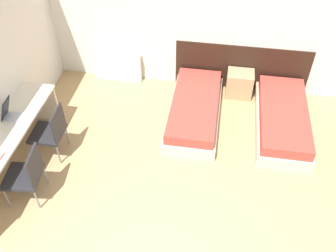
# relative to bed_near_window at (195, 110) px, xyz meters

# --- Properties ---
(wall_back) EXTENTS (5.91, 0.05, 2.70)m
(wall_back) POSITION_rel_bed_near_window_xyz_m (-0.32, 1.04, 1.16)
(wall_back) COLOR silver
(wall_back) RESTS_ON ground_plane
(headboard_panel) EXTENTS (2.43, 0.03, 0.91)m
(headboard_panel) POSITION_rel_bed_near_window_xyz_m (0.74, 1.00, 0.27)
(headboard_panel) COLOR black
(headboard_panel) RESTS_ON ground_plane
(bed_near_window) EXTENTS (0.85, 1.93, 0.39)m
(bed_near_window) POSITION_rel_bed_near_window_xyz_m (0.00, 0.00, 0.00)
(bed_near_window) COLOR beige
(bed_near_window) RESTS_ON ground_plane
(bed_near_door) EXTENTS (0.85, 1.93, 0.39)m
(bed_near_door) POSITION_rel_bed_near_window_xyz_m (1.48, 0.00, 0.00)
(bed_near_door) COLOR beige
(bed_near_door) RESTS_ON ground_plane
(nightstand) EXTENTS (0.48, 0.37, 0.50)m
(nightstand) POSITION_rel_bed_near_window_xyz_m (0.74, 0.78, 0.06)
(nightstand) COLOR tan
(nightstand) RESTS_ON ground_plane
(radiator) EXTENTS (0.93, 0.12, 0.58)m
(radiator) POSITION_rel_bed_near_window_xyz_m (-1.60, 0.92, 0.10)
(radiator) COLOR silver
(radiator) RESTS_ON ground_plane
(desk) EXTENTS (0.54, 2.36, 0.76)m
(desk) POSITION_rel_bed_near_window_xyz_m (-2.51, -1.60, 0.42)
(desk) COLOR beige
(desk) RESTS_ON ground_plane
(chair_near_laptop) EXTENTS (0.49, 0.49, 0.88)m
(chair_near_laptop) POSITION_rel_bed_near_window_xyz_m (-2.06, -1.17, 0.29)
(chair_near_laptop) COLOR #232328
(chair_near_laptop) RESTS_ON ground_plane
(chair_near_notebook) EXTENTS (0.53, 0.53, 0.88)m
(chair_near_notebook) POSITION_rel_bed_near_window_xyz_m (-2.07, -2.02, 0.29)
(chair_near_notebook) COLOR #232328
(chair_near_notebook) RESTS_ON ground_plane
(laptop) EXTENTS (0.37, 0.24, 0.35)m
(laptop) POSITION_rel_bed_near_window_xyz_m (-2.53, -1.27, 0.64)
(laptop) COLOR silver
(laptop) RESTS_ON desk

